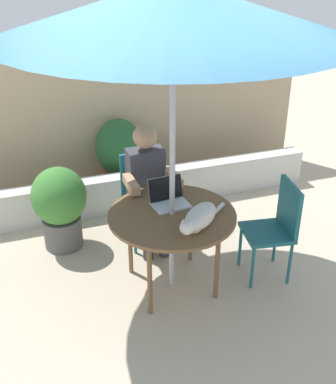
# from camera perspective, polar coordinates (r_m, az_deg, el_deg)

# --- Properties ---
(ground_plane) EXTENTS (14.00, 14.00, 0.00)m
(ground_plane) POSITION_cam_1_polar(r_m,az_deg,el_deg) (4.35, 0.45, -10.82)
(ground_plane) COLOR #BCAD93
(fence_back) EXTENTS (4.87, 0.08, 1.80)m
(fence_back) POSITION_cam_1_polar(r_m,az_deg,el_deg) (5.79, -6.96, 9.30)
(fence_back) COLOR tan
(fence_back) RESTS_ON ground
(planter_wall_low) EXTENTS (4.38, 0.20, 0.41)m
(planter_wall_low) POSITION_cam_1_polar(r_m,az_deg,el_deg) (5.41, -4.79, 0.07)
(planter_wall_low) COLOR beige
(planter_wall_low) RESTS_ON ground
(patio_table) EXTENTS (1.06, 1.06, 0.72)m
(patio_table) POSITION_cam_1_polar(r_m,az_deg,el_deg) (3.97, 0.48, -3.28)
(patio_table) COLOR brown
(patio_table) RESTS_ON ground
(patio_umbrella) EXTENTS (2.46, 2.46, 2.49)m
(patio_umbrella) POSITION_cam_1_polar(r_m,az_deg,el_deg) (3.43, 0.60, 20.93)
(patio_umbrella) COLOR #B7B7BC
(patio_umbrella) RESTS_ON ground
(chair_occupied) EXTENTS (0.40, 0.40, 0.90)m
(chair_occupied) POSITION_cam_1_polar(r_m,az_deg,el_deg) (4.72, -2.92, 0.17)
(chair_occupied) COLOR #1E606B
(chair_occupied) RESTS_ON ground
(chair_empty) EXTENTS (0.46, 0.46, 0.90)m
(chair_empty) POSITION_cam_1_polar(r_m,az_deg,el_deg) (4.29, 12.77, -3.60)
(chair_empty) COLOR #1E606B
(chair_empty) RESTS_ON ground
(person_seated) EXTENTS (0.48, 0.48, 1.24)m
(person_seated) POSITION_cam_1_polar(r_m,az_deg,el_deg) (4.51, -2.39, 1.20)
(person_seated) COLOR #3F3F47
(person_seated) RESTS_ON ground
(laptop) EXTENTS (0.32, 0.28, 0.21)m
(laptop) POSITION_cam_1_polar(r_m,az_deg,el_deg) (4.07, -0.02, -0.52)
(laptop) COLOR silver
(laptop) RESTS_ON patio_table
(cat) EXTENTS (0.54, 0.44, 0.17)m
(cat) POSITION_cam_1_polar(r_m,az_deg,el_deg) (3.73, 3.69, -3.10)
(cat) COLOR silver
(cat) RESTS_ON patio_table
(potted_plant_near_fence) EXTENTS (0.52, 0.52, 0.84)m
(potted_plant_near_fence) POSITION_cam_1_polar(r_m,az_deg,el_deg) (4.72, -12.68, -1.40)
(potted_plant_near_fence) COLOR #595654
(potted_plant_near_fence) RESTS_ON ground
(potted_plant_by_chair) EXTENTS (0.55, 0.55, 0.89)m
(potted_plant_by_chair) POSITION_cam_1_polar(r_m,az_deg,el_deg) (5.72, -5.77, 4.71)
(potted_plant_by_chair) COLOR #9E5138
(potted_plant_by_chair) RESTS_ON ground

